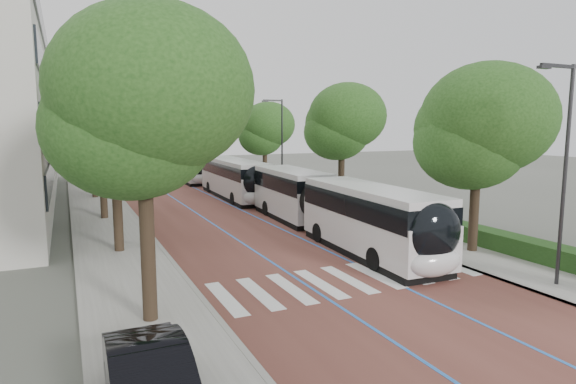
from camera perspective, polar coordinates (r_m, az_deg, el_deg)
name	(u,v)px	position (r m, az deg, el deg)	size (l,w,h in m)	color
ground	(358,288)	(18.37, 8.30, -11.22)	(160.00, 160.00, 0.00)	#51544C
road	(161,180)	(55.64, -14.84, 1.44)	(11.00, 140.00, 0.02)	#582E27
sidewalk_left	(88,182)	(54.84, -22.57, 1.06)	(4.00, 140.00, 0.12)	gray
sidewalk_right	(225,176)	(57.40, -7.45, 1.87)	(4.00, 140.00, 0.12)	gray
kerb_left	(108,182)	(54.95, -20.59, 1.17)	(0.20, 140.00, 0.14)	gray
kerb_right	(210,177)	(56.87, -9.28, 1.78)	(0.20, 140.00, 0.14)	gray
zebra_crossing	(348,279)	(19.26, 7.16, -10.21)	(10.55, 3.60, 0.01)	silver
lane_line_left	(146,180)	(55.38, -16.47, 1.36)	(0.12, 126.00, 0.01)	blue
lane_line_right	(175,179)	(55.94, -13.22, 1.54)	(0.12, 126.00, 0.01)	blue
hedge	(530,248)	(24.27, 26.73, -5.99)	(1.20, 14.00, 0.80)	#1A3A14
streetlight_near	(563,158)	(19.90, 29.80, 3.49)	(1.82, 0.20, 8.00)	#2A2A2C
streetlight_far	(280,140)	(39.94, -0.95, 6.19)	(1.82, 0.20, 8.00)	#2A2A2C
lamp_post_left	(150,167)	(22.83, -16.04, 2.89)	(0.14, 0.14, 8.00)	#2A2A2C
trees_left	(93,119)	(39.41, -22.08, 7.97)	(6.40, 60.65, 9.54)	black
trees_right	(306,129)	(38.05, 2.14, 7.52)	(6.03, 47.63, 8.30)	black
lead_bus	(332,207)	(25.90, 5.24, -1.84)	(3.41, 18.50, 3.20)	black
bus_queued_0	(235,179)	(39.93, -6.26, 1.55)	(2.84, 12.46, 3.20)	silver
bus_queued_1	(191,166)	(53.42, -11.45, 3.02)	(2.89, 12.47, 3.20)	silver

